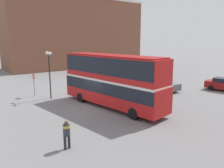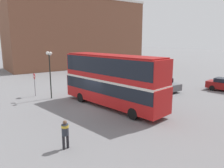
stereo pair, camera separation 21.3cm
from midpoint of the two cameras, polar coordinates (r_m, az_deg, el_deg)
The scene contains 8 objects.
ground_plane at distance 20.72m, azimuth -4.93°, elevation -5.92°, with size 240.00×240.00×0.00m, color slate.
building_row_left at distance 52.17m, azimuth -9.66°, elevation 12.97°, with size 11.11×30.85×15.21m.
double_decker_bus at distance 19.97m, azimuth -0.30°, elevation 1.63°, with size 11.33×4.27×4.86m.
pedestrian_foreground at distance 13.00m, azimuth -12.24°, elevation -12.09°, with size 0.47×0.47×1.73m.
parked_car_kerb_near at distance 27.82m, azimuth 12.58°, elevation 0.06°, with size 4.60×1.91×1.56m.
parked_car_kerb_far at distance 34.86m, azimuth 1.61°, elevation 2.63°, with size 4.54×1.98×1.58m.
street_lamp_twin_globe at distance 23.67m, azimuth -16.37°, elevation 5.17°, with size 1.20×0.36×4.98m.
no_entry_sign at distance 25.50m, azimuth -19.99°, elevation 0.84°, with size 0.69×0.08×2.60m.
Camera 1 is at (16.96, -10.13, 6.23)m, focal length 35.00 mm.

